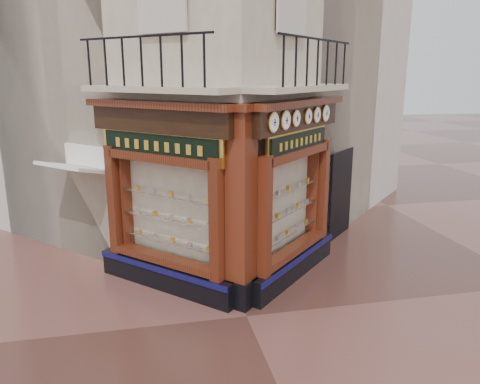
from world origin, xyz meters
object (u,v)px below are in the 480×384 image
object	(u,v)px
corner_pilaster	(241,211)
clock_d	(308,116)
clock_a	(273,122)
clock_e	(317,115)
clock_b	(285,120)
signboard_right	(299,141)
clock_c	(296,118)
clock_f	(325,113)
awning	(82,266)
signboard_left	(159,146)

from	to	relation	value
corner_pilaster	clock_d	bearing A→B (deg)	-12.51
corner_pilaster	clock_a	bearing A→B (deg)	-44.92
clock_a	clock_e	world-z (taller)	clock_a
corner_pilaster	clock_d	xyz separation A→B (m)	(1.66, 1.06, 1.67)
corner_pilaster	clock_e	xyz separation A→B (m)	(1.98, 1.38, 1.67)
clock_b	signboard_right	size ratio (longest dim) A/B	0.20
clock_c	clock_f	distance (m)	1.50
awning	signboard_right	xyz separation A→B (m)	(4.81, -1.63, 3.10)
clock_a	signboard_left	world-z (taller)	clock_a
corner_pilaster	signboard_right	distance (m)	2.12
clock_b	signboard_right	bearing A→B (deg)	7.48
clock_a	clock_e	distance (m)	1.95
clock_e	signboard_left	size ratio (longest dim) A/B	0.15
clock_c	signboard_left	distance (m)	2.80
clock_d	clock_f	bearing A→B (deg)	0.00
clock_a	awning	bearing A→B (deg)	101.25
clock_d	awning	world-z (taller)	clock_d
clock_d	clock_e	xyz separation A→B (m)	(0.32, 0.32, 0.00)
clock_d	awning	size ratio (longest dim) A/B	0.21
clock_b	clock_f	distance (m)	1.95
clock_a	clock_c	xyz separation A→B (m)	(0.66, 0.66, 0.00)
clock_c	awning	size ratio (longest dim) A/B	0.21
clock_c	signboard_left	xyz separation A→B (m)	(-2.73, 0.35, -0.52)
clock_b	clock_f	size ratio (longest dim) A/B	1.00
clock_d	signboard_right	world-z (taller)	clock_d
clock_a	clock_d	distance (m)	1.50
corner_pilaster	clock_c	size ratio (longest dim) A/B	11.69
corner_pilaster	clock_b	size ratio (longest dim) A/B	10.46
corner_pilaster	clock_f	size ratio (longest dim) A/B	10.41
clock_d	clock_f	size ratio (longest dim) A/B	0.87
clock_d	signboard_right	size ratio (longest dim) A/B	0.17
corner_pilaster	clock_a	world-z (taller)	corner_pilaster
awning	clock_e	bearing A→B (deg)	-148.37
clock_d	clock_e	bearing A→B (deg)	0.00
clock_a	awning	xyz separation A→B (m)	(-3.96, 2.64, -3.62)
clock_e	clock_f	size ratio (longest dim) A/B	0.91
clock_a	clock_d	world-z (taller)	clock_a
signboard_right	clock_d	bearing A→B (deg)	-32.30
clock_c	signboard_right	xyz separation A→B (m)	(0.20, 0.35, -0.52)
clock_c	awning	world-z (taller)	clock_c
clock_a	clock_c	world-z (taller)	clock_a
clock_b	signboard_left	size ratio (longest dim) A/B	0.17
clock_e	clock_a	bearing A→B (deg)	-180.00
clock_c	clock_d	distance (m)	0.56
clock_c	signboard_left	size ratio (longest dim) A/B	0.15
clock_f	signboard_left	xyz separation A→B (m)	(-3.79, -0.71, -0.52)
clock_d	clock_b	bearing A→B (deg)	180.00
awning	signboard_left	xyz separation A→B (m)	(1.89, -1.63, 3.10)
clock_a	clock_f	world-z (taller)	clock_a
corner_pilaster	clock_c	xyz separation A→B (m)	(1.27, 0.66, 1.67)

